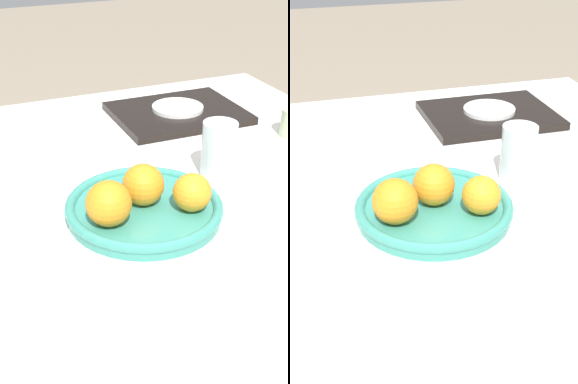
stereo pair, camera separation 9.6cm
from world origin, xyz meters
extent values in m
cube|color=silver|center=(0.00, 0.00, 0.38)|extent=(1.31, 0.93, 0.77)
cylinder|color=teal|center=(0.01, -0.21, 0.78)|extent=(0.28, 0.28, 0.02)
torus|color=teal|center=(0.01, -0.21, 0.79)|extent=(0.29, 0.29, 0.02)
sphere|color=orange|center=(0.01, -0.20, 0.83)|extent=(0.08, 0.08, 0.08)
sphere|color=orange|center=(0.09, -0.25, 0.82)|extent=(0.07, 0.07, 0.07)
sphere|color=orange|center=(-0.07, -0.24, 0.83)|extent=(0.08, 0.08, 0.08)
cylinder|color=silver|center=(0.22, -0.12, 0.83)|extent=(0.07, 0.07, 0.12)
cube|color=black|center=(0.28, 0.21, 0.78)|extent=(0.33, 0.26, 0.02)
cylinder|color=white|center=(0.28, 0.21, 0.79)|extent=(0.13, 0.13, 0.01)
camera|label=1|loc=(-0.31, -0.98, 1.29)|focal=50.00mm
camera|label=2|loc=(-0.22, -1.01, 1.29)|focal=50.00mm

